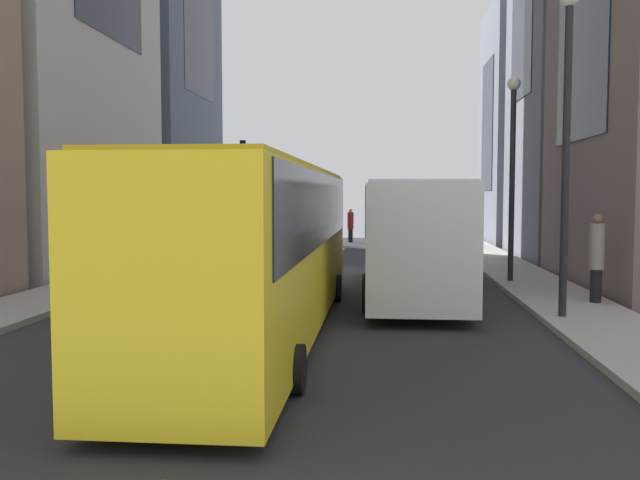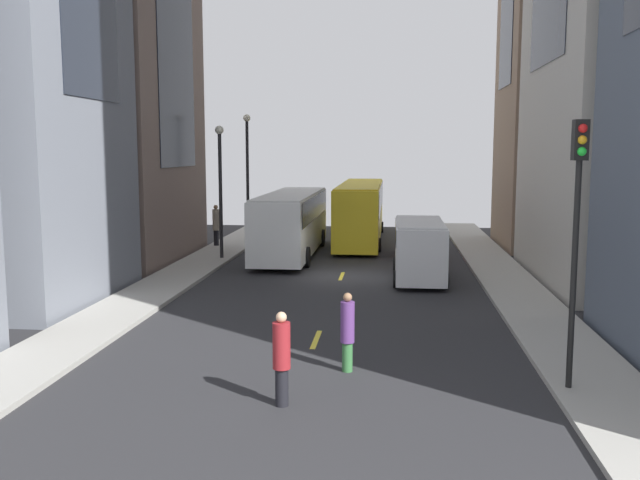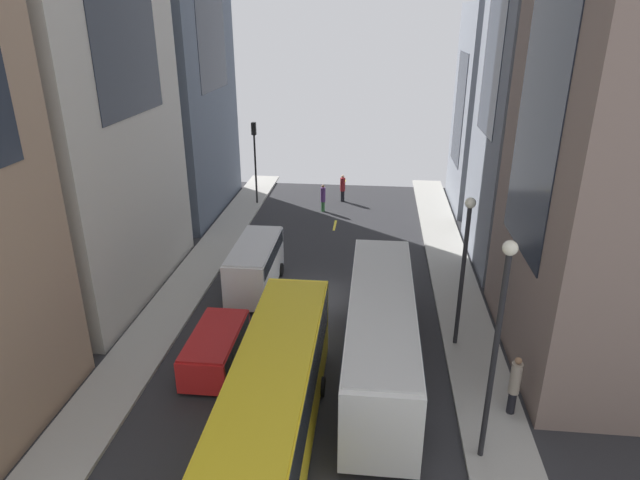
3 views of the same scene
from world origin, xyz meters
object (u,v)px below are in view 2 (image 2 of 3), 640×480
object	(u,v)px
pedestrian_waiting_curb	(347,330)
pedestrian_walking_far	(282,356)
delivery_van_white	(420,246)
streetcar_yellow	(361,207)
pedestrian_crossing_near	(216,224)
car_red_0	(417,239)
city_bus_white	(292,218)
traffic_light_near_corner	(577,205)

from	to	relation	value
pedestrian_waiting_curb	pedestrian_walking_far	world-z (taller)	pedestrian_walking_far
delivery_van_white	pedestrian_waiting_curb	xyz separation A→B (m)	(-2.30, -12.78, -0.43)
streetcar_yellow	pedestrian_crossing_near	world-z (taller)	streetcar_yellow
pedestrian_crossing_near	delivery_van_white	bearing A→B (deg)	-78.07
car_red_0	pedestrian_crossing_near	bearing A→B (deg)	170.85
pedestrian_waiting_curb	pedestrian_walking_far	xyz separation A→B (m)	(-1.29, -2.53, 0.04)
city_bus_white	delivery_van_white	distance (m)	9.21
delivery_van_white	pedestrian_waiting_curb	world-z (taller)	delivery_van_white
pedestrian_waiting_curb	traffic_light_near_corner	distance (m)	6.29
city_bus_white	car_red_0	distance (m)	6.79
car_red_0	pedestrian_waiting_curb	bearing A→B (deg)	-97.07
pedestrian_walking_far	pedestrian_crossing_near	bearing A→B (deg)	-107.59
pedestrian_crossing_near	city_bus_white	bearing A→B (deg)	-66.35
city_bus_white	pedestrian_walking_far	size ratio (longest dim) A/B	5.61
streetcar_yellow	pedestrian_walking_far	xyz separation A→B (m)	(-0.46, -28.17, -1.00)
delivery_van_white	pedestrian_waiting_curb	distance (m)	12.99
city_bus_white	streetcar_yellow	distance (m)	7.24
city_bus_white	pedestrian_crossing_near	distance (m)	5.33
pedestrian_crossing_near	traffic_light_near_corner	xyz separation A→B (m)	(14.21, -22.69, 3.01)
streetcar_yellow	pedestrian_waiting_curb	xyz separation A→B (m)	(0.83, -25.64, -1.04)
streetcar_yellow	delivery_van_white	distance (m)	13.24
delivery_van_white	pedestrian_crossing_near	distance (m)	14.32
streetcar_yellow	pedestrian_waiting_curb	world-z (taller)	streetcar_yellow
pedestrian_walking_far	streetcar_yellow	bearing A→B (deg)	-126.21
car_red_0	city_bus_white	bearing A→B (deg)	-175.69
city_bus_white	pedestrian_waiting_curb	xyz separation A→B (m)	(4.24, -19.26, -0.92)
city_bus_white	traffic_light_near_corner	world-z (taller)	traffic_light_near_corner
car_red_0	pedestrian_walking_far	size ratio (longest dim) A/B	1.99
city_bus_white	delivery_van_white	xyz separation A→B (m)	(6.54, -6.47, -0.49)
delivery_van_white	traffic_light_near_corner	bearing A→B (deg)	-78.08
city_bus_white	traffic_light_near_corner	size ratio (longest dim) A/B	1.94
delivery_van_white	pedestrian_crossing_near	bearing A→B (deg)	141.98
streetcar_yellow	delivery_van_white	size ratio (longest dim) A/B	2.57
delivery_van_white	streetcar_yellow	bearing A→B (deg)	103.67
pedestrian_walking_far	traffic_light_near_corner	xyz separation A→B (m)	(6.52, 1.44, 3.28)
streetcar_yellow	pedestrian_walking_far	bearing A→B (deg)	-90.94
streetcar_yellow	pedestrian_crossing_near	xyz separation A→B (m)	(-8.15, -4.03, -0.73)
city_bus_white	delivery_van_white	bearing A→B (deg)	-44.73
delivery_van_white	car_red_0	size ratio (longest dim) A/B	1.33
traffic_light_near_corner	pedestrian_walking_far	bearing A→B (deg)	-167.52
delivery_van_white	car_red_0	world-z (taller)	delivery_van_white
pedestrian_walking_far	traffic_light_near_corner	world-z (taller)	traffic_light_near_corner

